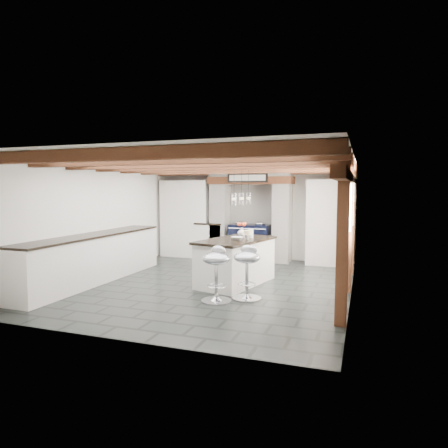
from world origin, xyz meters
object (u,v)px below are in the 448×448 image
(kitchen_island, at_px, (236,261))
(bar_stool_far, at_px, (217,268))
(bar_stool_near, at_px, (247,266))
(range_cooker, at_px, (250,242))

(kitchen_island, xyz_separation_m, bar_stool_far, (0.09, -1.28, 0.12))
(kitchen_island, xyz_separation_m, bar_stool_near, (0.50, -0.97, 0.11))
(bar_stool_near, xyz_separation_m, bar_stool_far, (-0.41, -0.30, 0.01))
(range_cooker, bearing_deg, kitchen_island, -80.44)
(range_cooker, height_order, bar_stool_near, range_cooker)
(range_cooker, relative_size, kitchen_island, 0.53)
(range_cooker, height_order, bar_stool_far, range_cooker)
(kitchen_island, distance_m, bar_stool_near, 1.10)
(bar_stool_far, bearing_deg, kitchen_island, 116.24)
(bar_stool_near, bearing_deg, kitchen_island, 128.99)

